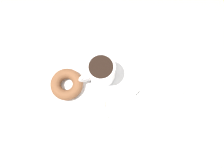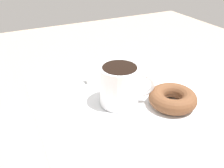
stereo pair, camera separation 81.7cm
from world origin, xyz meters
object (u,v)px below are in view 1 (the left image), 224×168
donut (67,84)px  sugar_cube (134,91)px  coffee_cup (101,71)px  spoon (104,108)px

donut → sugar_cube: bearing=-55.0°
coffee_cup → spoon: (-7.42, -7.48, -4.01)cm
donut → spoon: size_ratio=0.87×
coffee_cup → spoon: 11.27cm
spoon → donut: bearing=99.1°
coffee_cup → donut: 11.52cm
coffee_cup → spoon: size_ratio=0.95×
sugar_cube → coffee_cup: bearing=102.5°
spoon → sugar_cube: bearing=-21.6°
donut → spoon: bearing=-80.9°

